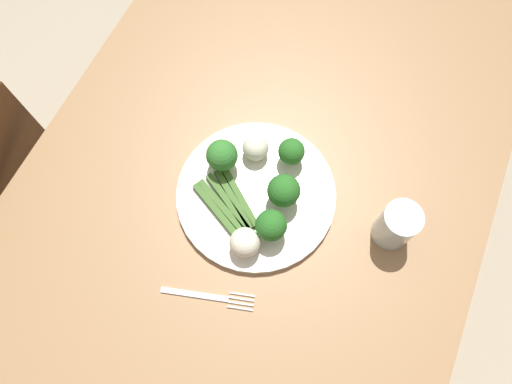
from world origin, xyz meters
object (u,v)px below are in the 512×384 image
Objects in this scene: dining_table at (244,228)px; broccoli_outer_edge at (291,152)px; chair at (5,224)px; broccoli_right at (222,156)px; asparagus_bundle at (228,203)px; cauliflower_left at (245,243)px; broccoli_back_right at (271,225)px; cauliflower_mid at (256,148)px; water_glass at (396,225)px; plate at (256,194)px; fork at (209,297)px; broccoli_front_left at (284,191)px.

dining_table is 24.20× the size of broccoli_outer_edge.
broccoli_right is (-0.25, 0.50, 0.33)m from chair.
cauliflower_left is (0.06, 0.06, 0.02)m from asparagus_bundle.
broccoli_outer_edge is 0.89× the size of broccoli_back_right.
broccoli_outer_edge is at bearing 103.04° from cauliflower_mid.
chair is 9.11× the size of water_glass.
plate is 1.82× the size of fork.
cauliflower_left reaches higher than fork.
water_glass is (-0.07, 0.29, 0.03)m from asparagus_bundle.
broccoli_outer_edge is 0.08m from broccoli_front_left.
plate is 0.10m from broccoli_right.
water_glass reaches higher than chair.
plate is at bearing 24.33° from cauliflower_mid.
dining_table is 0.17m from broccoli_back_right.
plate is at bearing 71.14° from broccoli_right.
dining_table is 0.18m from broccoli_front_left.
plate is (-0.23, 0.58, 0.29)m from chair.
broccoli_outer_edge is 1.14× the size of cauliflower_left.
asparagus_bundle is 1.49× the size of water_glass.
water_glass is (-0.02, 0.20, -0.01)m from broccoli_front_left.
broccoli_back_right is 0.16m from cauliflower_mid.
chair is 17.55× the size of cauliflower_mid.
cauliflower_left is (0.11, -0.03, -0.02)m from broccoli_front_left.
cauliflower_mid is 0.30× the size of fork.
chair is at bearing 166.43° from fork.
dining_table is at bearing 78.41° from fork.
broccoli_back_right reaches higher than broccoli_outer_edge.
chair is 6.13× the size of asparagus_bundle.
asparagus_bundle is 0.15m from broccoli_outer_edge.
broccoli_outer_edge reaches higher than fork.
broccoli_front_left reaches higher than cauliflower_mid.
fork is (0.21, 0.00, -0.01)m from plate.
plate is 3.12× the size of water_glass.
cauliflower_left is at bearing -2.70° from broccoli_outer_edge.
water_glass is at bearing 75.57° from broccoli_outer_edge.
cauliflower_left is (0.13, 0.10, -0.01)m from broccoli_right.
chair is 12.70× the size of broccoli_back_right.
broccoli_outer_edge is 0.84× the size of broccoli_front_left.
broccoli_right is 1.05× the size of broccoli_back_right.
broccoli_outer_edge is at bearing 68.40° from fork.
broccoli_outer_edge is (-0.09, 0.03, 0.04)m from plate.
cauliflower_left reaches higher than dining_table.
broccoli_outer_edge is 0.23m from water_glass.
plate is 0.09m from cauliflower_mid.
plate is at bearing 98.24° from chair.
cauliflower_left reaches higher than plate.
cauliflower_left is at bearing 28.69° from dining_table.
asparagus_bundle is 0.09m from cauliflower_left.
broccoli_right is at bearing -141.21° from cauliflower_left.
plate is 0.06m from asparagus_bundle.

